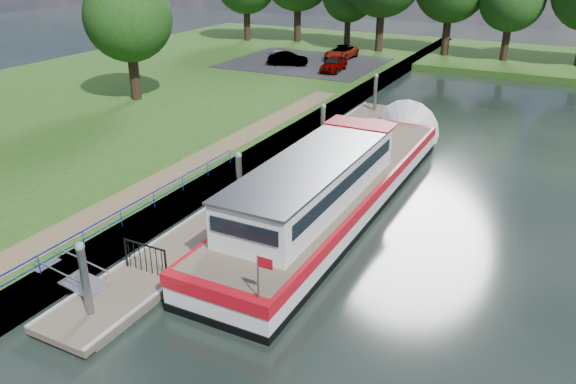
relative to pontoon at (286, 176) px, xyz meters
The scene contains 17 objects.
ground 13.00m from the pontoon, 90.00° to the right, with size 160.00×160.00×0.00m, color black.
riverbank 18.11m from the pontoon, behind, with size 32.00×90.00×0.78m, color #214413.
bank_edge 3.25m from the pontoon, 141.89° to the left, with size 1.10×90.00×0.78m, color #473D2D.
far_bank 40.80m from the pontoon, 72.90° to the left, with size 60.00×18.00×0.60m, color #214413.
footpath 6.69m from the pontoon, 131.35° to the right, with size 1.60×40.00×0.05m, color brown.
carpark 27.32m from the pontoon, 113.75° to the left, with size 14.00×12.00×0.06m, color black.
blue_fence 10.43m from the pontoon, 105.38° to the right, with size 0.04×18.04×0.72m.
pontoon is the anchor object (origin of this frame).
mooring_piles 1.10m from the pontoon, ahead, with size 0.30×27.30×3.55m.
gangway 12.64m from the pontoon, 98.42° to the right, with size 2.58×1.00×0.92m.
gate_panel 10.84m from the pontoon, 90.00° to the right, with size 1.85×0.05×1.15m.
barge 4.00m from the pontoon, 22.74° to the right, with size 4.36×21.15×4.78m.
bank_tree_a 18.78m from the pontoon, 156.11° to the left, with size 6.12×6.12×9.72m.
car_a 23.49m from the pontoon, 107.23° to the left, with size 1.59×3.94×1.34m, color #999999.
car_b 25.80m from the pontoon, 117.17° to the left, with size 1.26×3.61×1.19m, color #999999.
car_c 27.78m from the pontoon, 119.14° to the left, with size 1.51×3.72×1.08m, color #999999.
car_d 29.42m from the pontoon, 106.98° to the left, with size 2.13×4.62×1.28m, color #999999.
Camera 1 is at (12.36, -10.73, 11.12)m, focal length 35.00 mm.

